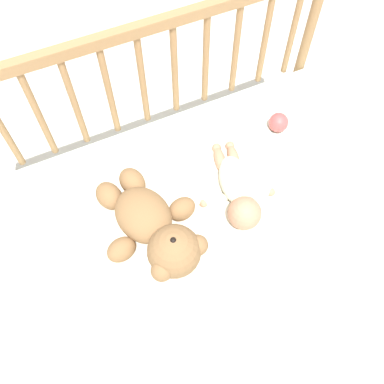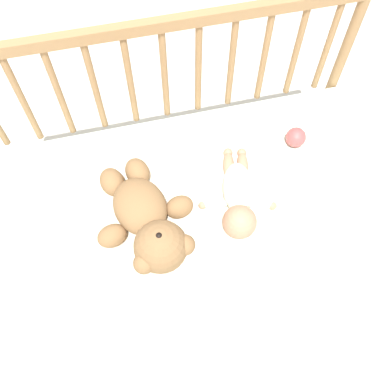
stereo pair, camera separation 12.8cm
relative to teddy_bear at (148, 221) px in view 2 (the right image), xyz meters
The scene contains 7 objects.
ground_plane 0.53m from the teddy_bear, 24.69° to the left, with size 12.00×12.00×0.00m, color silver.
crib_mattress 0.33m from the teddy_bear, 24.69° to the left, with size 1.29×0.69×0.44m.
crib_rail 0.47m from the teddy_bear, 71.26° to the left, with size 1.29×0.04×0.83m.
blanket 0.14m from the teddy_bear, 25.99° to the left, with size 0.78×0.52×0.01m.
teddy_bear is the anchor object (origin of this frame).
baby 0.28m from the teddy_bear, ahead, with size 0.25×0.33×0.10m.
toy_ball 0.57m from the teddy_bear, 20.76° to the left, with size 0.07×0.07×0.07m.
Camera 2 is at (-0.15, -0.63, 1.61)m, focal length 40.00 mm.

